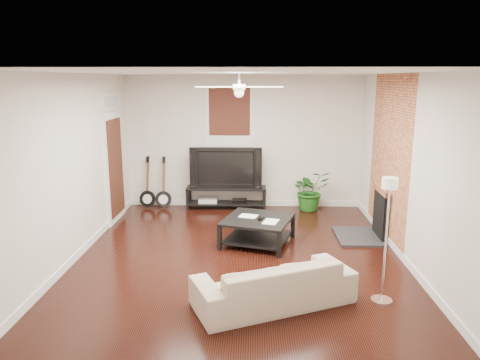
% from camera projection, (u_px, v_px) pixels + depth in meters
% --- Properties ---
extents(room, '(5.01, 6.01, 2.81)m').
position_uv_depth(room, '(239.00, 169.00, 6.73)').
color(room, black).
rests_on(room, ground).
extents(brick_accent, '(0.02, 2.20, 2.80)m').
position_uv_depth(brick_accent, '(389.00, 159.00, 7.63)').
color(brick_accent, '#A25434').
rests_on(brick_accent, floor).
extents(fireplace, '(0.80, 1.10, 0.92)m').
position_uv_depth(fireplace, '(368.00, 212.00, 7.84)').
color(fireplace, black).
rests_on(fireplace, floor).
extents(window_back, '(1.00, 0.06, 1.30)m').
position_uv_depth(window_back, '(230.00, 116.00, 9.52)').
color(window_back, '#3D1610').
rests_on(window_back, wall_back).
extents(door_left, '(0.08, 1.00, 2.50)m').
position_uv_depth(door_left, '(114.00, 157.00, 8.69)').
color(door_left, white).
rests_on(door_left, wall_left).
extents(tv_stand, '(1.68, 0.45, 0.47)m').
position_uv_depth(tv_stand, '(226.00, 197.00, 9.71)').
color(tv_stand, black).
rests_on(tv_stand, floor).
extents(tv, '(1.51, 0.20, 0.87)m').
position_uv_depth(tv, '(226.00, 167.00, 9.58)').
color(tv, black).
rests_on(tv, tv_stand).
extents(coffee_table, '(1.32, 1.32, 0.44)m').
position_uv_depth(coffee_table, '(258.00, 231.00, 7.62)').
color(coffee_table, black).
rests_on(coffee_table, floor).
extents(sofa, '(2.09, 1.48, 0.57)m').
position_uv_depth(sofa, '(274.00, 282.00, 5.54)').
color(sofa, tan).
rests_on(sofa, floor).
extents(floor_lamp, '(0.35, 0.35, 1.59)m').
position_uv_depth(floor_lamp, '(386.00, 241.00, 5.49)').
color(floor_lamp, white).
rests_on(floor_lamp, floor).
extents(potted_plant, '(0.94, 0.87, 0.86)m').
position_uv_depth(potted_plant, '(310.00, 190.00, 9.52)').
color(potted_plant, '#1E5E1A').
rests_on(potted_plant, floor).
extents(guitar_left, '(0.38, 0.29, 1.12)m').
position_uv_depth(guitar_left, '(147.00, 182.00, 9.66)').
color(guitar_left, black).
rests_on(guitar_left, floor).
extents(guitar_right, '(0.36, 0.26, 1.12)m').
position_uv_depth(guitar_right, '(163.00, 183.00, 9.62)').
color(guitar_right, black).
rests_on(guitar_right, floor).
extents(ceiling_fan, '(1.24, 1.24, 0.32)m').
position_uv_depth(ceiling_fan, '(239.00, 87.00, 6.47)').
color(ceiling_fan, white).
rests_on(ceiling_fan, ceiling).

